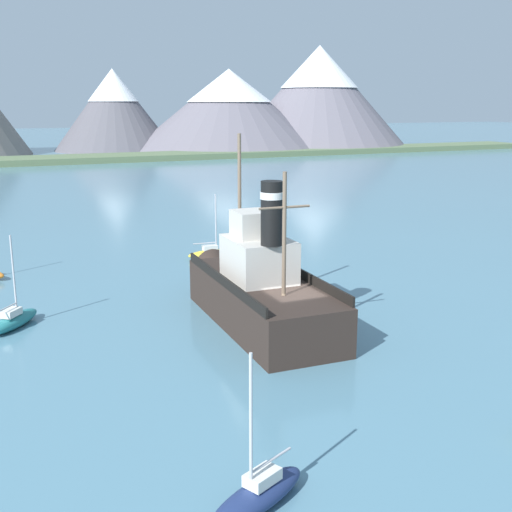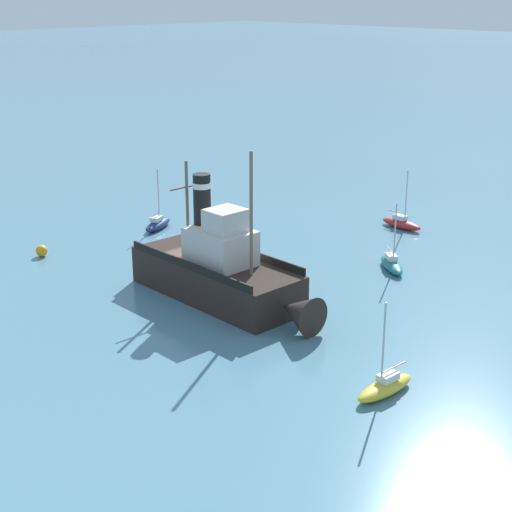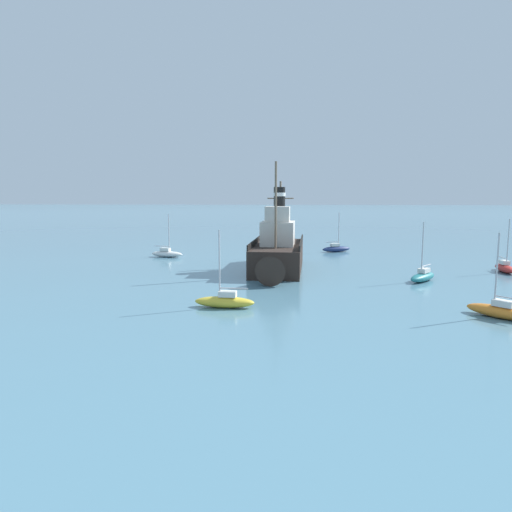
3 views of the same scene
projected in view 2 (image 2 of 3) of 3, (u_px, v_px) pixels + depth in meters
ground_plane at (184, 289)px, 51.22m from camera, size 600.00×600.00×0.00m
old_tugboat at (222, 272)px, 48.93m from camera, size 4.83×14.51×9.90m
sailboat_teal at (392, 264)px, 54.63m from camera, size 3.22×3.66×4.90m
sailboat_yellow at (385, 386)px, 37.88m from camera, size 3.86×1.31×4.90m
sailboat_navy at (158, 224)px, 63.87m from camera, size 3.91×2.60×4.90m
sailboat_red at (401, 223)px, 64.02m from camera, size 1.34×3.86×4.90m
mooring_buoy at (42, 251)px, 57.30m from camera, size 0.86×0.86×0.86m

